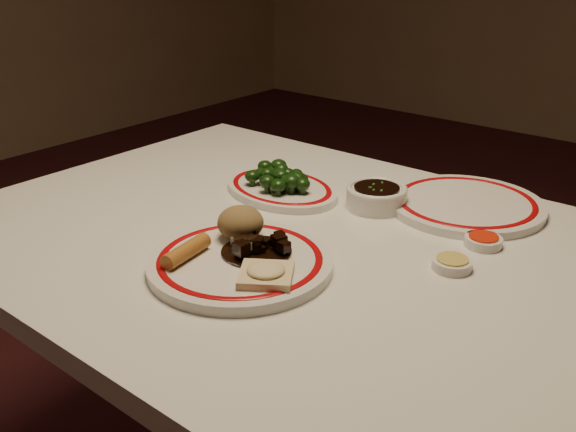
# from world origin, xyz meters

# --- Properties ---
(dining_table) EXTENTS (1.20, 0.90, 0.75)m
(dining_table) POSITION_xyz_m (0.00, 0.00, 0.66)
(dining_table) COLOR white
(dining_table) RESTS_ON ground
(main_plate) EXTENTS (0.35, 0.35, 0.02)m
(main_plate) POSITION_xyz_m (0.03, -0.15, 0.76)
(main_plate) COLOR silver
(main_plate) RESTS_ON dining_table
(rice_mound) EXTENTS (0.08, 0.08, 0.06)m
(rice_mound) POSITION_xyz_m (-0.02, -0.09, 0.80)
(rice_mound) COLOR olive
(rice_mound) RESTS_ON main_plate
(spring_roll) EXTENTS (0.04, 0.10, 0.03)m
(spring_roll) POSITION_xyz_m (-0.04, -0.20, 0.78)
(spring_roll) COLOR #B5702C
(spring_roll) RESTS_ON main_plate
(fried_wonton) EXTENTS (0.11, 0.11, 0.02)m
(fried_wonton) POSITION_xyz_m (0.10, -0.17, 0.78)
(fried_wonton) COLOR beige
(fried_wonton) RESTS_ON main_plate
(stirfry_heap) EXTENTS (0.11, 0.11, 0.03)m
(stirfry_heap) POSITION_xyz_m (0.03, -0.12, 0.78)
(stirfry_heap) COLOR black
(stirfry_heap) RESTS_ON main_plate
(broccoli_plate) EXTENTS (0.29, 0.26, 0.02)m
(broccoli_plate) POSITION_xyz_m (-0.13, 0.14, 0.76)
(broccoli_plate) COLOR silver
(broccoli_plate) RESTS_ON dining_table
(broccoli_pile) EXTENTS (0.15, 0.10, 0.05)m
(broccoli_pile) POSITION_xyz_m (-0.13, 0.14, 0.79)
(broccoli_pile) COLOR #23471C
(broccoli_pile) RESTS_ON broccoli_plate
(soy_bowl) EXTENTS (0.12, 0.12, 0.04)m
(soy_bowl) POSITION_xyz_m (0.06, 0.20, 0.77)
(soy_bowl) COLOR silver
(soy_bowl) RESTS_ON dining_table
(sweet_sour_dish) EXTENTS (0.06, 0.06, 0.02)m
(sweet_sour_dish) POSITION_xyz_m (0.29, 0.17, 0.76)
(sweet_sour_dish) COLOR silver
(sweet_sour_dish) RESTS_ON dining_table
(mustard_dish) EXTENTS (0.06, 0.06, 0.02)m
(mustard_dish) POSITION_xyz_m (0.29, 0.06, 0.76)
(mustard_dish) COLOR silver
(mustard_dish) RESTS_ON dining_table
(far_plate) EXTENTS (0.37, 0.37, 0.02)m
(far_plate) POSITION_xyz_m (0.20, 0.31, 0.76)
(far_plate) COLOR silver
(far_plate) RESTS_ON dining_table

